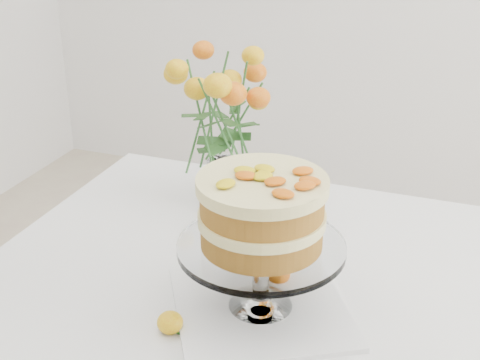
# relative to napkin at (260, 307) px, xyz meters

# --- Properties ---
(table) EXTENTS (1.43, 0.93, 0.76)m
(table) POSITION_rel_napkin_xyz_m (0.10, 0.14, -0.09)
(table) COLOR tan
(table) RESTS_ON ground
(napkin) EXTENTS (0.43, 0.43, 0.01)m
(napkin) POSITION_rel_napkin_xyz_m (0.00, 0.00, 0.00)
(napkin) COLOR white
(napkin) RESTS_ON table
(cake_stand) EXTENTS (0.31, 0.31, 0.28)m
(cake_stand) POSITION_rel_napkin_xyz_m (-0.00, 0.00, 0.19)
(cake_stand) COLOR silver
(cake_stand) RESTS_ON napkin
(rose_vase) EXTENTS (0.36, 0.36, 0.44)m
(rose_vase) POSITION_rel_napkin_xyz_m (-0.23, 0.40, 0.25)
(rose_vase) COLOR silver
(rose_vase) RESTS_ON table
(loose_rose_near) EXTENTS (0.08, 0.05, 0.04)m
(loose_rose_near) POSITION_rel_napkin_xyz_m (-0.13, -0.12, 0.01)
(loose_rose_near) COLOR yellow
(loose_rose_near) RESTS_ON table
(loose_rose_far) EXTENTS (0.08, 0.05, 0.04)m
(loose_rose_far) POSITION_rel_napkin_xyz_m (0.01, 0.09, 0.01)
(loose_rose_far) COLOR #CA3B09
(loose_rose_far) RESTS_ON table
(stray_petal_a) EXTENTS (0.03, 0.02, 0.00)m
(stray_petal_a) POSITION_rel_napkin_xyz_m (-0.02, 0.04, -0.00)
(stray_petal_a) COLOR #DABD0D
(stray_petal_a) RESTS_ON table
(stray_petal_b) EXTENTS (0.03, 0.02, 0.00)m
(stray_petal_b) POSITION_rel_napkin_xyz_m (0.08, -0.00, -0.00)
(stray_petal_b) COLOR #DABD0D
(stray_petal_b) RESTS_ON table
(stray_petal_c) EXTENTS (0.03, 0.02, 0.00)m
(stray_petal_c) POSITION_rel_napkin_xyz_m (0.12, -0.04, -0.00)
(stray_petal_c) COLOR #DABD0D
(stray_petal_c) RESTS_ON table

